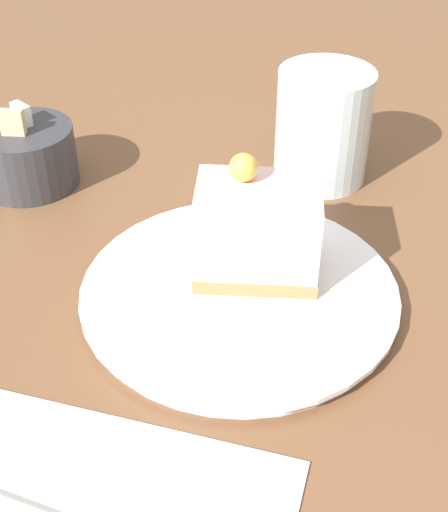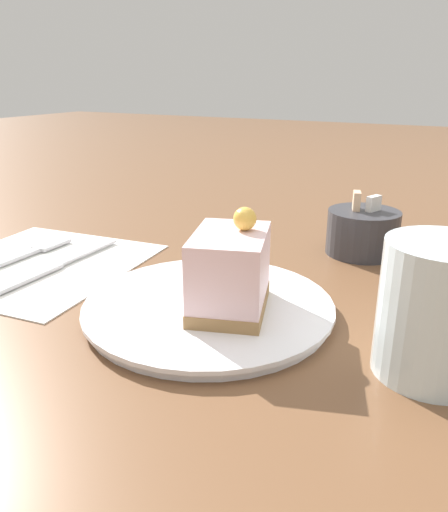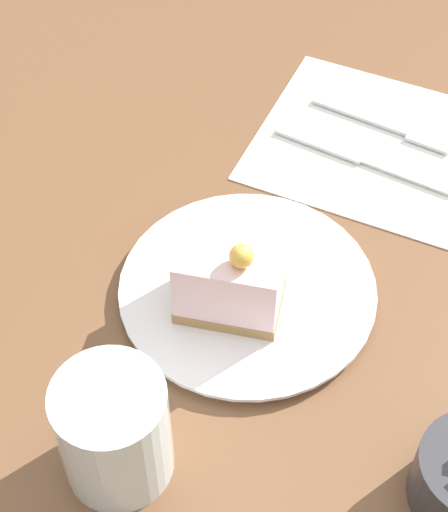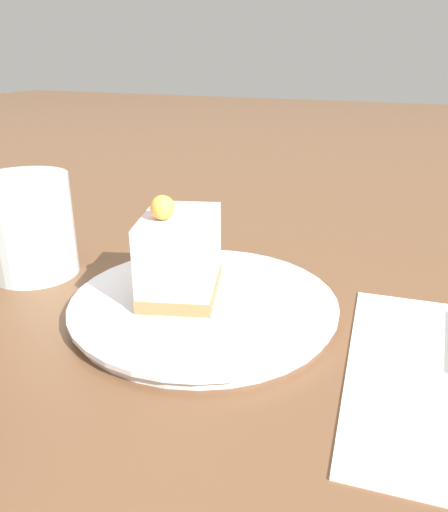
{
  "view_description": "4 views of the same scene",
  "coord_description": "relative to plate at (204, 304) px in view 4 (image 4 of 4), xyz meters",
  "views": [
    {
      "loc": [
        -0.37,
        -0.11,
        0.34
      ],
      "look_at": [
        -0.01,
        0.03,
        0.04
      ],
      "focal_mm": 50.0,
      "sensor_mm": 36.0,
      "label": 1
    },
    {
      "loc": [
        0.19,
        -0.34,
        0.2
      ],
      "look_at": [
        0.01,
        0.02,
        0.06
      ],
      "focal_mm": 35.0,
      "sensor_mm": 36.0,
      "label": 2
    },
    {
      "loc": [
        0.4,
        0.23,
        0.6
      ],
      "look_at": [
        0.01,
        0.01,
        0.06
      ],
      "focal_mm": 60.0,
      "sensor_mm": 36.0,
      "label": 3
    },
    {
      "loc": [
        -0.17,
        0.36,
        0.21
      ],
      "look_at": [
        -0.02,
        0.01,
        0.05
      ],
      "focal_mm": 35.0,
      "sensor_mm": 36.0,
      "label": 4
    }
  ],
  "objects": [
    {
      "name": "ground_plane",
      "position": [
        0.01,
        -0.02,
        -0.01
      ],
      "size": [
        4.0,
        4.0,
        0.0
      ],
      "primitive_type": "plane",
      "color": "brown"
    },
    {
      "name": "plate",
      "position": [
        0.0,
        0.0,
        0.0
      ],
      "size": [
        0.22,
        0.22,
        0.01
      ],
      "color": "white",
      "rests_on": "ground_plane"
    },
    {
      "name": "cake_slice",
      "position": [
        0.02,
        -0.0,
        0.04
      ],
      "size": [
        0.08,
        0.1,
        0.09
      ],
      "rotation": [
        0.0,
        0.0,
        0.3
      ],
      "color": "#9E7547",
      "rests_on": "plate"
    },
    {
      "name": "drinking_glass",
      "position": [
        0.19,
        -0.01,
        0.04
      ],
      "size": [
        0.08,
        0.08,
        0.1
      ],
      "color": "silver",
      "rests_on": "ground_plane"
    }
  ]
}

